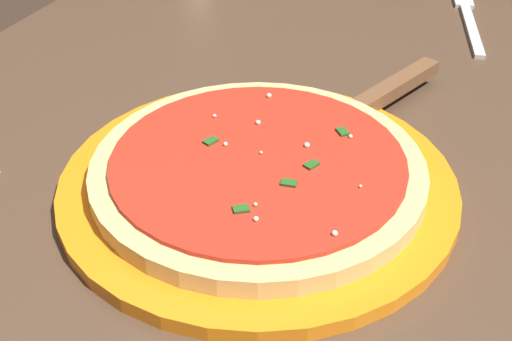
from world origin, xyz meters
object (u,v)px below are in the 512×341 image
(pizza, at_px, (256,168))
(pizza_server, at_px, (371,103))
(fork, at_px, (469,20))
(serving_plate, at_px, (256,184))

(pizza, height_order, pizza_server, pizza)
(pizza_server, height_order, fork, pizza_server)
(pizza, height_order, fork, pizza)
(serving_plate, bearing_deg, fork, -14.76)
(serving_plate, xyz_separation_m, fork, (0.43, -0.11, -0.00))
(serving_plate, relative_size, fork, 1.78)
(serving_plate, distance_m, pizza, 0.02)
(serving_plate, relative_size, pizza, 1.20)
(serving_plate, distance_m, fork, 0.44)
(pizza, xyz_separation_m, pizza_server, (0.15, -0.06, -0.00))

